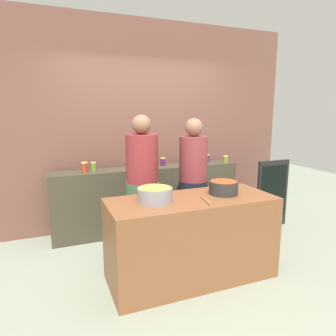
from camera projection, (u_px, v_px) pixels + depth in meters
name	position (u px, v px, depth m)	size (l,w,h in m)	color
ground	(179.00, 263.00, 3.49)	(12.00, 12.00, 0.00)	gray
storefront_wall	(141.00, 126.00, 4.53)	(4.80, 0.12, 3.00)	brown
display_shelf	(149.00, 199.00, 4.40)	(2.70, 0.36, 0.93)	#403B2C
prep_table	(191.00, 238.00, 3.13)	(1.70, 0.70, 0.85)	brown
preserve_jar_0	(85.00, 167.00, 3.95)	(0.08, 0.08, 0.14)	#B03A23
preserve_jar_1	(93.00, 167.00, 4.03)	(0.07, 0.07, 0.12)	olive
preserve_jar_2	(133.00, 164.00, 4.26)	(0.07, 0.07, 0.10)	olive
preserve_jar_3	(142.00, 163.00, 4.23)	(0.07, 0.07, 0.13)	#B63515
preserve_jar_4	(154.00, 162.00, 4.40)	(0.08, 0.08, 0.12)	olive
preserve_jar_5	(163.00, 162.00, 4.43)	(0.07, 0.07, 0.12)	#561E5F
preserve_jar_6	(191.00, 160.00, 4.49)	(0.07, 0.07, 0.14)	gold
preserve_jar_7	(197.00, 160.00, 4.60)	(0.07, 0.07, 0.11)	orange
preserve_jar_8	(207.00, 158.00, 4.72)	(0.08, 0.08, 0.12)	#4E2745
preserve_jar_9	(226.00, 159.00, 4.70)	(0.08, 0.08, 0.10)	olive
cooking_pot_left	(155.00, 195.00, 2.93)	(0.34, 0.34, 0.14)	gray
cooking_pot_center	(224.00, 188.00, 3.20)	(0.30, 0.30, 0.14)	#2D2D2D
wooden_spoon	(206.00, 200.00, 2.96)	(0.02, 0.02, 0.29)	#9E703D
cook_with_tongs	(143.00, 194.00, 3.56)	(0.39, 0.39, 1.68)	#41653F
cook_in_cap	(193.00, 191.00, 3.75)	(0.35, 0.35, 1.63)	black
chalkboard_sign	(272.00, 193.00, 4.51)	(0.53, 0.05, 1.00)	black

